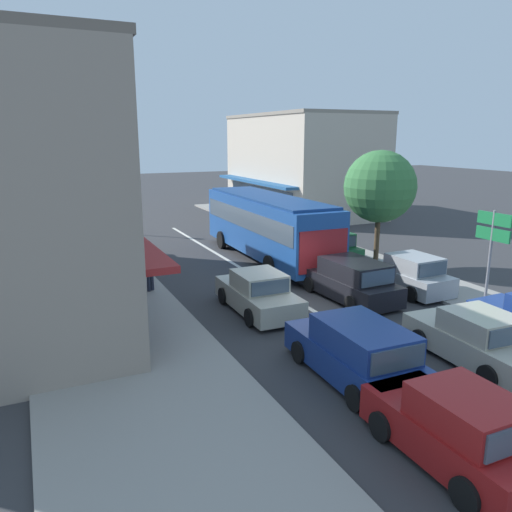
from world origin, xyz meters
name	(u,v)px	position (x,y,z in m)	size (l,w,h in m)	color
ground_plane	(308,308)	(0.00, 0.00, 0.00)	(140.00, 140.00, 0.00)	#353538
lane_centre_line	(261,280)	(0.00, 4.00, 0.00)	(0.20, 28.00, 0.01)	silver
sidewalk_left	(93,285)	(-6.80, 6.00, 0.07)	(5.20, 44.00, 0.14)	gray
kerb_right	(351,255)	(6.20, 6.00, 0.06)	(2.80, 44.00, 0.12)	gray
building_right_far	(302,164)	(11.48, 20.48, 3.92)	(8.61, 13.42, 7.84)	beige
city_bus	(267,223)	(1.92, 7.29, 1.88)	(2.91, 10.91, 3.23)	#1E4C99
wagon_behind_bus_near	(350,280)	(1.97, 0.18, 0.75)	(2.07, 4.56, 1.58)	black
sedan_behind_bus_mid	(258,294)	(-1.82, 0.41, 0.66)	(1.94, 4.22, 1.47)	#B7B29E
hatchback_queue_far_back	(458,430)	(-2.03, -8.91, 0.71)	(1.84, 3.71, 1.54)	maroon
wagon_queue_gap_filler	(357,353)	(-1.73, -5.33, 0.75)	(2.03, 4.55, 1.58)	navy
sedan_adjacent_lane_lead	(477,340)	(1.87, -5.90, 0.66)	(2.05, 4.28, 1.47)	#B7B29E
parked_hatchback_kerb_second	(410,275)	(4.67, -0.06, 0.71)	(1.88, 3.74, 1.54)	#9EA3A8
parked_hatchback_kerb_third	(329,248)	(4.51, 5.53, 0.71)	(1.91, 3.75, 1.54)	#1E6638
traffic_light_downstreet	(106,189)	(-4.29, 17.94, 2.85)	(0.33, 0.24, 4.20)	gray
directional_road_sign	(493,236)	(5.83, -2.78, 2.70)	(0.10, 1.40, 3.60)	gray
street_tree_right	(380,187)	(5.92, 3.65, 3.85)	(3.34, 3.34, 5.53)	brown
pedestrian_with_handbag_near	(131,245)	(-4.64, 8.72, 1.07)	(0.52, 0.59, 1.63)	#4C4742
pedestrian_browsing_midblock	(150,268)	(-4.84, 4.05, 1.07)	(0.51, 0.37, 1.63)	#232838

